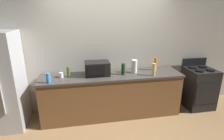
{
  "coord_description": "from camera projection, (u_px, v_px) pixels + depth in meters",
  "views": [
    {
      "loc": [
        -0.62,
        -2.92,
        2.1
      ],
      "look_at": [
        0.0,
        0.4,
        1.0
      ],
      "focal_mm": 28.77,
      "sensor_mm": 36.0,
      "label": 1
    }
  ],
  "objects": [
    {
      "name": "bottle_wine",
      "position": [
        123.0,
        69.0,
        3.57
      ],
      "size": [
        0.08,
        0.08,
        0.23
      ],
      "primitive_type": "cylinder",
      "color": "#1E3F19",
      "rests_on": "counter_run"
    },
    {
      "name": "microwave",
      "position": [
        97.0,
        68.0,
        3.54
      ],
      "size": [
        0.48,
        0.35,
        0.27
      ],
      "color": "black",
      "rests_on": "counter_run"
    },
    {
      "name": "bottle_dish_soap",
      "position": [
        155.0,
        64.0,
        3.84
      ],
      "size": [
        0.06,
        0.06,
        0.27
      ],
      "primitive_type": "cylinder",
      "color": "orange",
      "rests_on": "counter_run"
    },
    {
      "name": "ground_plane",
      "position": [
        116.0,
        125.0,
        3.49
      ],
      "size": [
        8.0,
        8.0,
        0.0
      ],
      "primitive_type": "plane",
      "color": "#A87F51"
    },
    {
      "name": "stove_range",
      "position": [
        198.0,
        88.0,
        4.07
      ],
      "size": [
        0.6,
        0.61,
        1.08
      ],
      "color": "black",
      "rests_on": "ground_plane"
    },
    {
      "name": "mug_white",
      "position": [
        61.0,
        75.0,
        3.41
      ],
      "size": [
        0.08,
        0.08,
        0.1
      ],
      "primitive_type": "cylinder",
      "color": "white",
      "rests_on": "counter_run"
    },
    {
      "name": "bottle_spray_cleaner",
      "position": [
        48.0,
        78.0,
        3.15
      ],
      "size": [
        0.07,
        0.07,
        0.18
      ],
      "primitive_type": "cylinder",
      "color": "#338CE5",
      "rests_on": "counter_run"
    },
    {
      "name": "bottle_vinegar",
      "position": [
        154.0,
        70.0,
        3.5
      ],
      "size": [
        0.07,
        0.07,
        0.25
      ],
      "primitive_type": "cylinder",
      "color": "beige",
      "rests_on": "counter_run"
    },
    {
      "name": "counter_run",
      "position": [
        112.0,
        95.0,
        3.72
      ],
      "size": [
        2.84,
        0.64,
        0.9
      ],
      "color": "brown",
      "rests_on": "ground_plane"
    },
    {
      "name": "bottle_olive_oil",
      "position": [
        68.0,
        72.0,
        3.44
      ],
      "size": [
        0.06,
        0.06,
        0.2
      ],
      "primitive_type": "cylinder",
      "color": "#4C6B19",
      "rests_on": "counter_run"
    },
    {
      "name": "back_wall",
      "position": [
        108.0,
        49.0,
        3.83
      ],
      "size": [
        6.4,
        0.1,
        2.7
      ],
      "primitive_type": "cube",
      "color": "beige",
      "rests_on": "ground_plane"
    },
    {
      "name": "refrigerator",
      "position": [
        0.0,
        82.0,
        3.23
      ],
      "size": [
        0.72,
        0.73,
        1.8
      ],
      "color": "#B7BABF",
      "rests_on": "ground_plane"
    },
    {
      "name": "paper_towel_roll",
      "position": [
        134.0,
        66.0,
        3.67
      ],
      "size": [
        0.12,
        0.12,
        0.27
      ],
      "primitive_type": "cylinder",
      "color": "white",
      "rests_on": "counter_run"
    }
  ]
}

